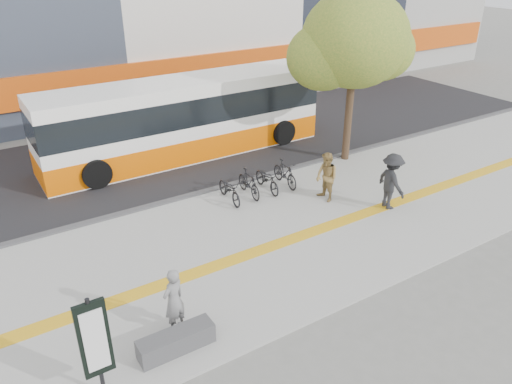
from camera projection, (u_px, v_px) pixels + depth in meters
ground at (253, 282)px, 12.41m from camera, size 120.00×120.00×0.00m
sidewalk at (224, 252)px, 13.53m from camera, size 40.00×7.00×0.08m
tactile_strip at (233, 260)px, 13.13m from camera, size 40.00×0.45×0.01m
street at (130, 162)px, 19.20m from camera, size 40.00×8.00×0.06m
curb at (171, 201)px, 16.16m from camera, size 40.00×0.25×0.14m
bench at (176, 341)px, 10.13m from camera, size 1.60×0.45×0.45m
signboard at (95, 341)px, 8.65m from camera, size 0.55×0.10×2.20m
street_tree at (352, 41)px, 17.48m from camera, size 4.40×3.80×6.31m
bus at (185, 120)px, 19.24m from camera, size 11.15×2.64×2.97m
bicycle_row at (257, 181)px, 16.50m from camera, size 2.80×1.59×0.90m
seated_woman at (174, 300)px, 10.44m from camera, size 0.66×0.55×1.54m
pedestrian_tan at (326, 177)px, 15.87m from camera, size 0.64×0.81×1.62m
pedestrian_dark at (391, 181)px, 15.37m from camera, size 0.87×1.27×1.81m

